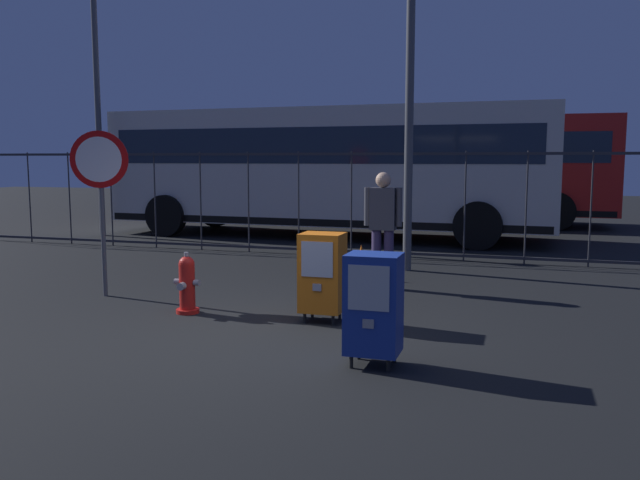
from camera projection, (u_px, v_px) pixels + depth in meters
name	position (u px, v px, depth m)	size (l,w,h in m)	color
ground_plane	(259.00, 338.00, 6.87)	(60.00, 60.00, 0.00)	black
fire_hydrant	(187.00, 284.00, 7.94)	(0.33, 0.32, 0.75)	red
newspaper_box_primary	(374.00, 304.00, 5.89)	(0.48, 0.42, 1.02)	black
newspaper_box_secondary	(322.00, 272.00, 7.51)	(0.48, 0.42, 1.02)	black
stop_sign	(100.00, 178.00, 8.77)	(0.71, 0.31, 2.23)	#4C4F54
pedestrian	(383.00, 223.00, 9.39)	(0.55, 0.22, 1.67)	#382D51
traffic_cone	(361.00, 262.00, 10.24)	(0.36, 0.36, 0.53)	black
fence_barrier	(379.00, 204.00, 12.34)	(18.03, 0.04, 2.00)	#2D2D33
bus_near	(327.00, 165.00, 15.66)	(10.58, 3.07, 3.00)	beige
bus_far	(422.00, 164.00, 19.20)	(10.50, 2.79, 3.00)	red
street_light_near_left	(411.00, 23.00, 10.54)	(0.32, 0.32, 6.92)	#4C4F54
street_light_far_left	(97.00, 78.00, 15.60)	(0.32, 0.32, 6.44)	#4C4F54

